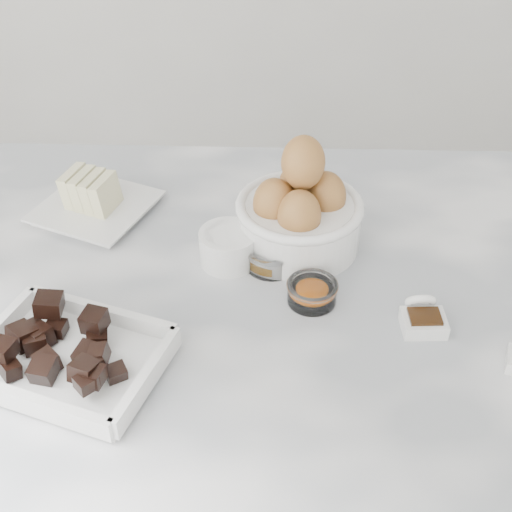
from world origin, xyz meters
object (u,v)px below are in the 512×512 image
Objects in this scene: sugar_ramekin at (228,246)px; zest_bowl at (312,291)px; butter_plate at (93,200)px; vanilla_spoon at (423,317)px; egg_bowl at (299,211)px; honey_bowl at (272,255)px; chocolate_dish at (69,354)px.

sugar_ramekin reaches higher than zest_bowl.
zest_bowl is (0.34, -0.20, -0.01)m from butter_plate.
butter_plate is at bearing 153.09° from vanilla_spoon.
sugar_ramekin is 0.45× the size of egg_bowl.
sugar_ramekin is 0.06m from honey_bowl.
zest_bowl is at bearing -82.58° from egg_bowl.
chocolate_dish is at bearing -168.39° from vanilla_spoon.
sugar_ramekin is at bearing -155.83° from egg_bowl.
vanilla_spoon is (0.16, -0.17, -0.04)m from egg_bowl.
egg_bowl is (0.28, 0.26, 0.03)m from chocolate_dish.
vanilla_spoon reaches higher than zest_bowl.
egg_bowl is at bearing 97.42° from zest_bowl.
butter_plate is 3.03× the size of zest_bowl.
egg_bowl is 0.13m from zest_bowl.
zest_bowl is at bearing 162.95° from vanilla_spoon.
vanilla_spoon is (0.48, -0.24, -0.01)m from butter_plate.
butter_plate reaches higher than zest_bowl.
zest_bowl is at bearing -35.12° from sugar_ramekin.
chocolate_dish is 1.42× the size of egg_bowl.
honey_bowl is 0.09m from zest_bowl.
zest_bowl is at bearing 24.26° from chocolate_dish.
zest_bowl is at bearing -30.61° from butter_plate.
butter_plate is (-0.04, 0.33, -0.00)m from chocolate_dish.
chocolate_dish is at bearing -129.53° from sugar_ramekin.
egg_bowl is (0.10, 0.04, 0.03)m from sugar_ramekin.
chocolate_dish is 0.44m from vanilla_spoon.
chocolate_dish is at bearing -136.89° from egg_bowl.
egg_bowl reaches higher than vanilla_spoon.
chocolate_dish is at bearing -82.71° from butter_plate.
vanilla_spoon is at bearing -25.94° from sugar_ramekin.
butter_plate is 0.31m from honey_bowl.
egg_bowl is 0.08m from honey_bowl.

